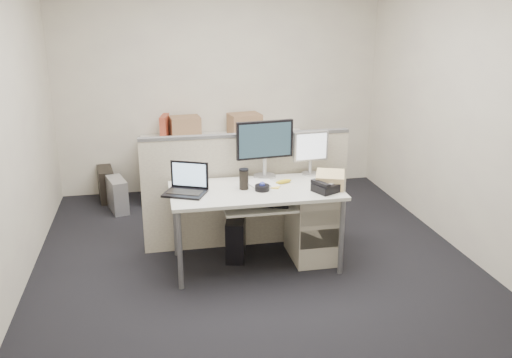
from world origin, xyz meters
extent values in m
cube|color=black|center=(0.00, 0.00, -0.01)|extent=(4.00, 4.50, 0.01)
cube|color=beige|center=(0.00, 2.25, 1.35)|extent=(4.00, 0.02, 2.70)
cube|color=beige|center=(0.00, -2.25, 1.35)|extent=(4.00, 0.02, 2.70)
cube|color=beige|center=(-2.00, 0.00, 1.35)|extent=(0.02, 4.50, 2.70)
cube|color=beige|center=(2.00, 0.00, 1.35)|extent=(0.02, 4.50, 2.70)
cube|color=white|center=(0.00, 0.00, 0.71)|extent=(1.50, 0.75, 0.03)
cylinder|color=slate|center=(-0.70, -0.33, 0.35)|extent=(0.04, 0.04, 0.70)
cylinder|color=slate|center=(-0.70, 0.33, 0.35)|extent=(0.04, 0.04, 0.70)
cylinder|color=slate|center=(0.70, -0.33, 0.35)|extent=(0.04, 0.04, 0.70)
cylinder|color=slate|center=(0.70, 0.33, 0.35)|extent=(0.04, 0.04, 0.70)
cube|color=white|center=(0.00, -0.18, 0.62)|extent=(0.62, 0.32, 0.02)
cube|color=#ADA993|center=(0.55, 0.05, 0.33)|extent=(0.40, 0.55, 0.65)
cube|color=beige|center=(0.00, 0.45, 0.55)|extent=(2.00, 0.06, 1.10)
cube|color=#ADA993|center=(0.00, 1.93, 0.36)|extent=(2.00, 0.60, 0.72)
cube|color=black|center=(0.15, 0.32, 1.00)|extent=(0.56, 0.27, 0.54)
cube|color=#B7B7BC|center=(0.59, 0.32, 0.94)|extent=(0.35, 0.20, 0.41)
cube|color=black|center=(-0.62, -0.02, 0.86)|extent=(0.42, 0.37, 0.26)
cylinder|color=black|center=(0.05, -0.05, 0.75)|extent=(0.17, 0.17, 0.05)
cube|color=black|center=(0.60, -0.18, 0.77)|extent=(0.28, 0.26, 0.07)
cube|color=silver|center=(0.08, 0.12, 0.74)|extent=(0.30, 0.35, 0.01)
cube|color=yellow|center=(0.18, 0.00, 0.74)|extent=(0.09, 0.09, 0.01)
cylinder|color=black|center=(-0.10, 0.02, 0.82)|extent=(0.09, 0.09, 0.17)
ellipsoid|color=yellow|center=(0.28, 0.10, 0.75)|extent=(0.17, 0.09, 0.04)
cube|color=black|center=(0.10, 0.05, 0.74)|extent=(0.09, 0.13, 0.01)
cube|color=beige|center=(0.67, -0.05, 0.79)|extent=(0.34, 0.38, 0.12)
cube|color=black|center=(0.05, -0.14, 0.64)|extent=(0.46, 0.29, 0.02)
cube|color=black|center=(-0.15, 0.20, 0.19)|extent=(0.25, 0.44, 0.39)
cube|color=black|center=(-1.45, 2.03, 0.20)|extent=(0.23, 0.44, 0.39)
cube|color=#B7B7BC|center=(-1.30, 1.63, 0.19)|extent=(0.27, 0.44, 0.38)
cube|color=#8F6446|center=(-0.47, 2.05, 0.85)|extent=(0.38, 0.30, 0.27)
cube|color=#8F6446|center=(0.27, 2.05, 0.86)|extent=(0.42, 0.35, 0.27)
cube|color=#A03C27|center=(-0.71, 2.03, 0.87)|extent=(0.13, 0.32, 0.29)
camera|label=1|loc=(-0.87, -4.42, 2.29)|focal=38.00mm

